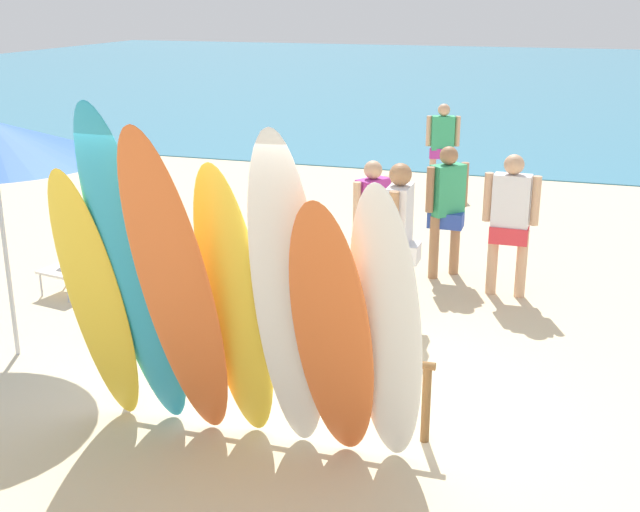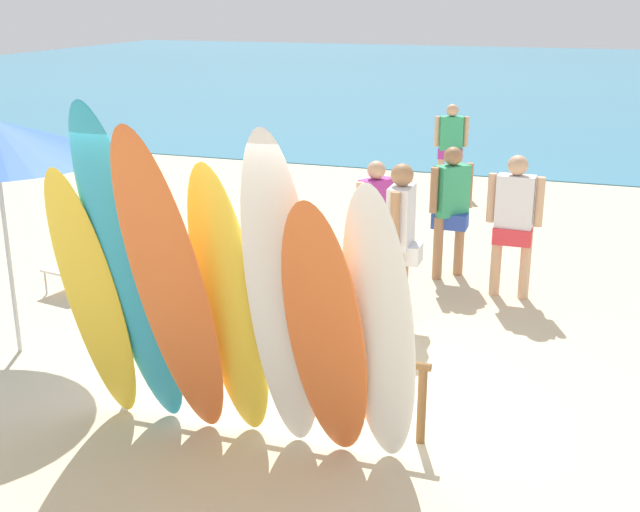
{
  "view_description": "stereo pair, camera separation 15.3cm",
  "coord_description": "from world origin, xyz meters",
  "px_view_note": "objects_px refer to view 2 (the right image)",
  "views": [
    {
      "loc": [
        2.23,
        -5.66,
        3.38
      ],
      "look_at": [
        0.0,
        1.38,
        0.98
      ],
      "focal_mm": 45.67,
      "sensor_mm": 36.0,
      "label": 1
    },
    {
      "loc": [
        2.37,
        -5.61,
        3.38
      ],
      "look_at": [
        0.0,
        1.38,
        0.98
      ],
      "focal_mm": 45.67,
      "sensor_mm": 36.0,
      "label": 2
    }
  ],
  "objects_px": {
    "surfboard_orange_2": "(173,297)",
    "beachgoer_midbeach": "(451,203)",
    "surfboard_rack": "(266,358)",
    "surfboard_teal_1": "(131,277)",
    "surfboard_white_4": "(283,304)",
    "surfboard_white_6": "(380,335)",
    "beachgoer_strolling": "(451,142)",
    "beach_chair_blue": "(80,254)",
    "surfboard_yellow_3": "(231,310)",
    "surfboard_orange_5": "(326,339)",
    "beachgoer_near_rack": "(375,217)",
    "beach_chair_red": "(158,280)",
    "surfboard_yellow_0": "(94,301)",
    "beachgoer_by_water": "(514,217)",
    "beachgoer_photographing": "(400,232)"
  },
  "relations": [
    {
      "from": "surfboard_teal_1",
      "to": "surfboard_white_6",
      "type": "relative_size",
      "value": 1.19
    },
    {
      "from": "beachgoer_strolling",
      "to": "beachgoer_midbeach",
      "type": "bearing_deg",
      "value": 85.53
    },
    {
      "from": "surfboard_rack",
      "to": "beachgoer_strolling",
      "type": "distance_m",
      "value": 8.5
    },
    {
      "from": "surfboard_teal_1",
      "to": "surfboard_white_4",
      "type": "relative_size",
      "value": 1.05
    },
    {
      "from": "surfboard_orange_2",
      "to": "surfboard_yellow_3",
      "type": "distance_m",
      "value": 0.43
    },
    {
      "from": "surfboard_yellow_3",
      "to": "beachgoer_by_water",
      "type": "relative_size",
      "value": 1.47
    },
    {
      "from": "beachgoer_midbeach",
      "to": "surfboard_yellow_3",
      "type": "bearing_deg",
      "value": 32.45
    },
    {
      "from": "surfboard_white_6",
      "to": "beachgoer_strolling",
      "type": "distance_m",
      "value": 9.21
    },
    {
      "from": "beachgoer_near_rack",
      "to": "beach_chair_red",
      "type": "height_order",
      "value": "beachgoer_near_rack"
    },
    {
      "from": "surfboard_teal_1",
      "to": "surfboard_white_6",
      "type": "xyz_separation_m",
      "value": [
        1.89,
        0.04,
        -0.22
      ]
    },
    {
      "from": "surfboard_teal_1",
      "to": "surfboard_rack",
      "type": "bearing_deg",
      "value": 44.21
    },
    {
      "from": "beachgoer_strolling",
      "to": "surfboard_white_6",
      "type": "bearing_deg",
      "value": 82.53
    },
    {
      "from": "beachgoer_near_rack",
      "to": "beach_chair_blue",
      "type": "distance_m",
      "value": 3.53
    },
    {
      "from": "surfboard_teal_1",
      "to": "surfboard_white_6",
      "type": "bearing_deg",
      "value": 3.96
    },
    {
      "from": "surfboard_rack",
      "to": "surfboard_orange_2",
      "type": "relative_size",
      "value": 0.97
    },
    {
      "from": "surfboard_rack",
      "to": "beachgoer_midbeach",
      "type": "xyz_separation_m",
      "value": [
        0.79,
        3.99,
        0.41
      ]
    },
    {
      "from": "surfboard_orange_2",
      "to": "beach_chair_blue",
      "type": "distance_m",
      "value": 4.28
    },
    {
      "from": "beachgoer_photographing",
      "to": "beachgoer_by_water",
      "type": "bearing_deg",
      "value": 136.38
    },
    {
      "from": "surfboard_teal_1",
      "to": "surfboard_white_6",
      "type": "height_order",
      "value": "surfboard_teal_1"
    },
    {
      "from": "surfboard_orange_2",
      "to": "beachgoer_midbeach",
      "type": "height_order",
      "value": "surfboard_orange_2"
    },
    {
      "from": "surfboard_teal_1",
      "to": "beachgoer_midbeach",
      "type": "xyz_separation_m",
      "value": [
        1.57,
        4.67,
        -0.43
      ]
    },
    {
      "from": "surfboard_orange_2",
      "to": "surfboard_rack",
      "type": "bearing_deg",
      "value": 64.59
    },
    {
      "from": "beachgoer_near_rack",
      "to": "beach_chair_blue",
      "type": "bearing_deg",
      "value": -40.97
    },
    {
      "from": "surfboard_white_4",
      "to": "beachgoer_strolling",
      "type": "height_order",
      "value": "surfboard_white_4"
    },
    {
      "from": "surfboard_yellow_3",
      "to": "surfboard_teal_1",
      "type": "bearing_deg",
      "value": -175.28
    },
    {
      "from": "surfboard_teal_1",
      "to": "beachgoer_photographing",
      "type": "bearing_deg",
      "value": 69.56
    },
    {
      "from": "surfboard_rack",
      "to": "surfboard_white_6",
      "type": "relative_size",
      "value": 1.13
    },
    {
      "from": "surfboard_orange_5",
      "to": "surfboard_orange_2",
      "type": "bearing_deg",
      "value": -173.81
    },
    {
      "from": "beachgoer_near_rack",
      "to": "surfboard_yellow_3",
      "type": "bearing_deg",
      "value": 30.15
    },
    {
      "from": "beach_chair_blue",
      "to": "surfboard_orange_5",
      "type": "bearing_deg",
      "value": -24.84
    },
    {
      "from": "surfboard_yellow_0",
      "to": "beach_chair_red",
      "type": "relative_size",
      "value": 2.81
    },
    {
      "from": "beachgoer_strolling",
      "to": "beach_chair_blue",
      "type": "bearing_deg",
      "value": 48.09
    },
    {
      "from": "surfboard_orange_2",
      "to": "surfboard_white_4",
      "type": "height_order",
      "value": "surfboard_orange_2"
    },
    {
      "from": "beachgoer_photographing",
      "to": "beach_chair_red",
      "type": "distance_m",
      "value": 2.65
    },
    {
      "from": "surfboard_rack",
      "to": "beachgoer_midbeach",
      "type": "bearing_deg",
      "value": 78.73
    },
    {
      "from": "surfboard_yellow_3",
      "to": "beachgoer_midbeach",
      "type": "relative_size",
      "value": 1.5
    },
    {
      "from": "surfboard_orange_2",
      "to": "beach_chair_red",
      "type": "relative_size",
      "value": 3.38
    },
    {
      "from": "surfboard_yellow_3",
      "to": "beachgoer_photographing",
      "type": "distance_m",
      "value": 3.07
    },
    {
      "from": "beach_chair_red",
      "to": "surfboard_yellow_0",
      "type": "bearing_deg",
      "value": -46.87
    },
    {
      "from": "surfboard_teal_1",
      "to": "surfboard_yellow_0",
      "type": "bearing_deg",
      "value": 177.64
    },
    {
      "from": "surfboard_yellow_0",
      "to": "surfboard_yellow_3",
      "type": "bearing_deg",
      "value": 0.47
    },
    {
      "from": "surfboard_white_6",
      "to": "beachgoer_near_rack",
      "type": "xyz_separation_m",
      "value": [
        -1.08,
        3.9,
        -0.26
      ]
    },
    {
      "from": "surfboard_white_4",
      "to": "beachgoer_near_rack",
      "type": "bearing_deg",
      "value": 90.86
    },
    {
      "from": "surfboard_orange_2",
      "to": "beachgoer_by_water",
      "type": "relative_size",
      "value": 1.69
    },
    {
      "from": "surfboard_yellow_0",
      "to": "beachgoer_by_water",
      "type": "xyz_separation_m",
      "value": [
        2.74,
        4.18,
        -0.17
      ]
    },
    {
      "from": "surfboard_yellow_0",
      "to": "surfboard_teal_1",
      "type": "xyz_separation_m",
      "value": [
        0.37,
        -0.03,
        0.25
      ]
    },
    {
      "from": "beachgoer_near_rack",
      "to": "beachgoer_strolling",
      "type": "height_order",
      "value": "same"
    },
    {
      "from": "beach_chair_red",
      "to": "surfboard_teal_1",
      "type": "bearing_deg",
      "value": -39.34
    },
    {
      "from": "surfboard_orange_2",
      "to": "surfboard_white_4",
      "type": "xyz_separation_m",
      "value": [
        0.78,
        0.15,
        -0.01
      ]
    },
    {
      "from": "surfboard_orange_5",
      "to": "surfboard_white_6",
      "type": "relative_size",
      "value": 0.97
    }
  ]
}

